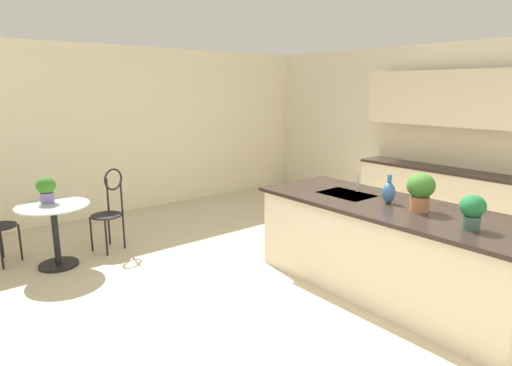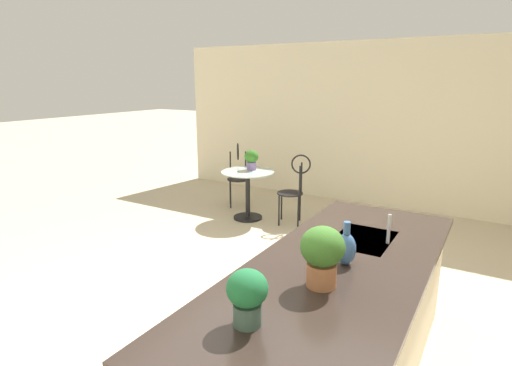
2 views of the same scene
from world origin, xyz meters
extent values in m
plane|color=beige|center=(0.00, 0.00, 0.00)|extent=(40.00, 40.00, 0.00)
cube|color=beige|center=(0.00, 3.66, 1.35)|extent=(9.00, 0.12, 2.70)
cube|color=beige|center=(-4.26, 0.00, 1.35)|extent=(0.12, 7.80, 2.70)
cube|color=beige|center=(0.30, 0.85, 0.44)|extent=(2.70, 0.96, 0.88)
cube|color=#2D231E|center=(0.30, 0.85, 0.90)|extent=(2.80, 1.06, 0.04)
cube|color=#B2B5BA|center=(-0.25, 0.85, 0.91)|extent=(0.56, 0.40, 0.03)
cube|color=beige|center=(-0.40, 3.20, 0.44)|extent=(2.40, 0.60, 0.88)
cube|color=#2D231E|center=(-0.40, 3.20, 0.90)|extent=(2.44, 0.64, 0.04)
cube|color=beige|center=(-0.40, 3.36, 1.22)|extent=(2.40, 0.04, 0.60)
cube|color=beige|center=(-0.40, 3.18, 1.90)|extent=(2.40, 0.36, 0.76)
cylinder|color=black|center=(-2.49, -1.57, 0.01)|extent=(0.44, 0.44, 0.03)
cylinder|color=black|center=(-2.49, -1.57, 0.38)|extent=(0.07, 0.07, 0.69)
cylinder|color=#B2C6C1|center=(-2.49, -1.57, 0.73)|extent=(0.80, 0.80, 0.01)
cylinder|color=black|center=(-2.45, -1.01, 0.23)|extent=(0.03, 0.03, 0.45)
cylinder|color=black|center=(-2.71, -1.10, 0.23)|extent=(0.03, 0.03, 0.45)
cylinder|color=black|center=(-2.54, -0.74, 0.23)|extent=(0.03, 0.03, 0.45)
cylinder|color=black|center=(-2.80, -0.84, 0.23)|extent=(0.03, 0.03, 0.45)
cylinder|color=black|center=(-2.62, -0.92, 0.46)|extent=(0.49, 0.49, 0.02)
cylinder|color=black|center=(-2.55, -0.74, 0.68)|extent=(0.03, 0.03, 0.45)
cylinder|color=black|center=(-2.80, -0.82, 0.68)|extent=(0.03, 0.03, 0.45)
torus|color=black|center=(-2.68, -0.78, 0.90)|extent=(0.12, 0.28, 0.28)
cylinder|color=black|center=(-2.95, -1.86, 0.23)|extent=(0.03, 0.03, 0.45)
cylinder|color=black|center=(-2.79, -2.09, 0.23)|extent=(0.03, 0.03, 0.45)
cylinder|color=black|center=(-3.18, -2.03, 0.23)|extent=(0.03, 0.03, 0.45)
cylinder|color=#B2B5BA|center=(-0.25, 1.03, 1.03)|extent=(0.02, 0.02, 0.22)
cylinder|color=#7A669E|center=(-2.63, -1.59, 0.80)|extent=(0.15, 0.15, 0.12)
ellipsoid|color=#337023|center=(-2.63, -1.59, 0.95)|extent=(0.22, 0.22, 0.20)
cylinder|color=#385147|center=(1.15, 0.70, 0.98)|extent=(0.14, 0.14, 0.11)
ellipsoid|color=#1C6436|center=(1.15, 0.70, 1.11)|extent=(0.20, 0.20, 0.18)
cylinder|color=#9E603D|center=(0.60, 0.86, 0.99)|extent=(0.17, 0.17, 0.14)
ellipsoid|color=#376A26|center=(0.60, 0.86, 1.16)|extent=(0.25, 0.25, 0.23)
ellipsoid|color=#386099|center=(0.25, 0.88, 1.02)|extent=(0.13, 0.13, 0.21)
cylinder|color=#386099|center=(0.25, 0.88, 1.17)|extent=(0.04, 0.04, 0.08)
camera|label=1|loc=(2.64, -2.76, 2.04)|focal=30.31mm
camera|label=2|loc=(2.67, 1.65, 2.08)|focal=29.14mm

